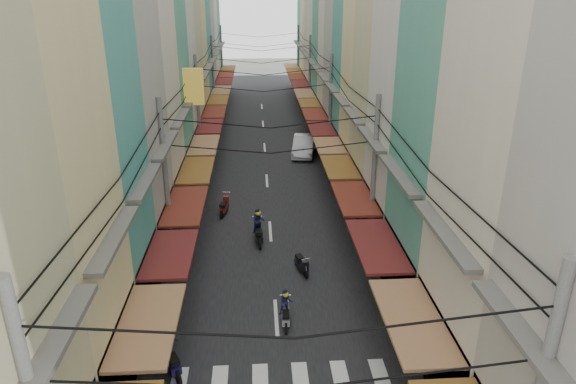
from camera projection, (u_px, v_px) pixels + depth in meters
name	position (u px, v px, depth m)	size (l,w,h in m)	color
ground	(274.00, 291.00, 22.97)	(160.00, 160.00, 0.00)	slate
road	(265.00, 155.00, 41.49)	(10.00, 80.00, 0.02)	black
sidewalk_left	(184.00, 156.00, 41.11)	(3.00, 80.00, 0.06)	gray
sidewalk_right	(345.00, 153.00, 41.86)	(3.00, 80.00, 0.06)	gray
building_row_left	(145.00, 33.00, 34.21)	(7.80, 67.67, 23.70)	beige
building_row_right	(379.00, 38.00, 35.15)	(7.80, 68.98, 22.59)	teal
utility_poles	(265.00, 84.00, 34.42)	(10.20, 66.13, 8.20)	slate
white_car	(304.00, 154.00, 41.59)	(5.41, 2.12, 1.91)	silver
bicycle	(417.00, 327.00, 20.54)	(0.61, 1.62, 1.11)	black
moving_scooters	(242.00, 272.00, 23.46)	(5.58, 15.38, 1.94)	black
parked_scooters	(398.00, 325.00, 19.88)	(13.07, 12.12, 1.00)	black
pedestrians	(182.00, 246.00, 24.80)	(12.45, 20.86, 2.25)	black
market_umbrella	(442.00, 314.00, 18.06)	(2.08, 2.08, 2.19)	#B2B2B7
traffic_sign	(396.00, 250.00, 21.73)	(0.10, 0.68, 3.10)	slate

